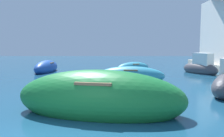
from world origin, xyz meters
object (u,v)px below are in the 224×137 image
moored_boat_7 (131,76)px  moored_boat_9 (201,67)px  moored_boat_2 (134,68)px  moored_boat_3 (47,68)px  moored_boat_1 (100,98)px

moored_boat_7 → moored_boat_9: (5.57, 3.70, 0.13)m
moored_boat_2 → moored_boat_7: moored_boat_7 is taller
moored_boat_3 → moored_boat_7: size_ratio=0.94×
moored_boat_3 → moored_boat_9: bearing=-90.3°
moored_boat_9 → moored_boat_7: bearing=96.6°
moored_boat_7 → moored_boat_9: size_ratio=1.24×
moored_boat_7 → moored_boat_1: bearing=-97.7°
moored_boat_1 → moored_boat_9: bearing=-113.9°
moored_boat_2 → moored_boat_7: bearing=51.1°
moored_boat_7 → moored_boat_9: 6.69m
moored_boat_3 → moored_boat_9: moored_boat_9 is taller
moored_boat_1 → moored_boat_2: 11.75m
moored_boat_1 → moored_boat_3: bearing=-55.6°
moored_boat_1 → moored_boat_7: (1.50, 6.49, -0.18)m
moored_boat_9 → moored_boat_3: bearing=58.2°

